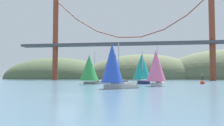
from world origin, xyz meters
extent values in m
plane|color=#426075|center=(0.00, 0.00, 0.00)|extent=(360.00, 360.00, 0.00)
ellipsoid|color=#5B6647|center=(5.00, 135.00, 0.00)|extent=(79.13, 44.00, 33.07)
ellipsoid|color=#4C5B3D|center=(-55.00, 135.00, 0.00)|extent=(76.17, 44.00, 29.91)
cylinder|color=brown|center=(-39.50, 95.00, 21.23)|extent=(2.80, 2.80, 42.46)
cylinder|color=brown|center=(39.50, 95.00, 21.23)|extent=(2.80, 2.80, 42.46)
cube|color=#47474C|center=(0.00, 95.00, 18.30)|extent=(115.00, 6.00, 1.20)
cylinder|color=brown|center=(-33.86, 95.00, 37.28)|extent=(11.62, 0.50, 10.73)
cylinder|color=brown|center=(-22.57, 95.00, 28.64)|extent=(11.55, 0.50, 7.34)
cylinder|color=brown|center=(-11.29, 95.00, 23.46)|extent=(11.43, 0.50, 3.93)
cylinder|color=brown|center=(0.00, 95.00, 21.73)|extent=(11.29, 0.50, 0.50)
cylinder|color=brown|center=(11.29, 95.00, 23.46)|extent=(11.43, 0.50, 3.93)
cylinder|color=brown|center=(22.57, 95.00, 28.64)|extent=(11.55, 0.50, 7.34)
cylinder|color=brown|center=(33.86, 95.00, 37.28)|extent=(11.62, 0.50, 10.73)
cube|color=black|center=(0.13, 43.57, 0.33)|extent=(5.58, 6.19, 0.65)
cube|color=beige|center=(0.86, 44.46, 0.83)|extent=(2.46, 2.54, 0.36)
cylinder|color=#B2B2B7|center=(-0.28, 43.07, 4.22)|extent=(0.14, 0.14, 7.12)
cone|color=orange|center=(-1.17, 41.99, 4.21)|extent=(6.08, 6.08, 6.50)
cube|color=#B7B2A8|center=(4.42, 13.76, 0.33)|extent=(5.41, 5.04, 0.67)
cube|color=beige|center=(5.19, 14.43, 0.85)|extent=(2.24, 2.20, 0.36)
cylinder|color=#B2B2B7|center=(4.00, 13.39, 3.98)|extent=(0.14, 0.14, 6.63)
cone|color=blue|center=(3.07, 12.57, 4.03)|extent=(4.83, 4.83, 6.13)
cube|color=#191E4C|center=(7.44, 37.79, 0.39)|extent=(3.30, 7.19, 0.78)
cube|color=beige|center=(7.66, 36.56, 0.96)|extent=(1.97, 2.46, 0.36)
cylinder|color=#B2B2B7|center=(7.32, 38.47, 4.69)|extent=(0.14, 0.14, 7.81)
cone|color=teal|center=(7.05, 39.97, 4.53)|extent=(5.84, 5.84, 6.89)
cube|color=#B7B2A8|center=(-4.20, 35.47, 0.30)|extent=(6.70, 5.15, 0.60)
cube|color=beige|center=(-3.18, 36.10, 0.78)|extent=(2.59, 2.36, 0.36)
cylinder|color=#B2B2B7|center=(-4.77, 35.12, 4.49)|extent=(0.14, 0.14, 7.79)
cone|color=green|center=(-6.02, 34.34, 4.12)|extent=(6.54, 6.54, 6.45)
cube|color=white|center=(10.63, 24.19, 0.35)|extent=(3.20, 5.83, 0.71)
cube|color=beige|center=(10.89, 25.16, 0.89)|extent=(1.78, 2.08, 0.36)
cylinder|color=#B2B2B7|center=(10.48, 23.66, 4.32)|extent=(0.14, 0.14, 7.22)
cone|color=pink|center=(10.15, 22.48, 4.02)|extent=(4.52, 4.52, 6.03)
sphere|color=red|center=(22.30, 39.14, 0.30)|extent=(1.10, 1.10, 1.10)
cylinder|color=black|center=(22.30, 39.14, 1.35)|extent=(0.20, 0.20, 1.60)
sphere|color=#F2EA99|center=(22.30, 39.14, 2.27)|extent=(0.24, 0.24, 0.24)
camera|label=1|loc=(8.48, -23.97, 1.93)|focal=38.11mm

